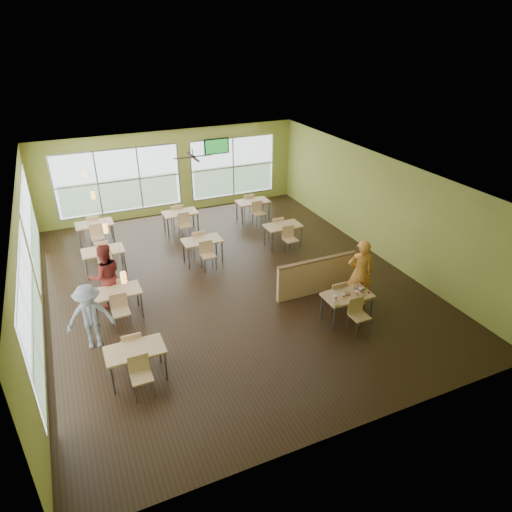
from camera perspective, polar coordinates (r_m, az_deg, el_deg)
name	(u,v)px	position (r m, az deg, el deg)	size (l,w,h in m)	color
room	(228,231)	(12.60, -3.58, 3.13)	(12.00, 12.04, 3.20)	black
window_bays	(113,212)	(14.91, -17.45, 5.29)	(9.24, 10.24, 2.38)	white
main_table	(347,299)	(11.55, 11.32, -5.25)	(1.22, 1.52, 0.87)	tan
half_wall_divider	(317,276)	(12.63, 7.61, -2.48)	(2.40, 0.14, 1.04)	tan
dining_tables	(177,245)	(14.23, -9.87, 1.41)	(6.92, 8.72, 0.87)	tan
pendant_lights	(99,211)	(12.28, -19.01, 5.31)	(0.11, 7.31, 0.86)	#2D2119
ceiling_fan	(193,157)	(14.85, -7.92, 12.21)	(1.25, 1.25, 0.29)	#2D2119
tv_backwall	(216,146)	(18.18, -4.96, 13.50)	(1.00, 0.07, 0.60)	black
man_plaid	(360,273)	(12.16, 12.88, -2.05)	(0.68, 0.44, 1.85)	#F5591B
patron_maroon	(106,276)	(12.39, -18.27, -2.42)	(0.86, 0.67, 1.78)	maroon
patron_grey	(90,317)	(11.02, -20.02, -7.15)	(1.05, 0.60, 1.62)	slate
cup_blue	(335,297)	(11.18, 9.89, -5.12)	(0.10, 0.10, 0.37)	white
cup_yellow	(343,295)	(11.31, 10.83, -4.87)	(0.08, 0.08, 0.30)	white
cup_red_near	(357,293)	(11.49, 12.47, -4.49)	(0.09, 0.09, 0.34)	white
cup_red_far	(361,290)	(11.60, 12.95, -4.19)	(0.10, 0.10, 0.35)	white
food_basket	(359,288)	(11.77, 12.77, -3.87)	(0.27, 0.27, 0.06)	black
ketchup_cup	(369,293)	(11.67, 13.93, -4.45)	(0.06, 0.06, 0.02)	#B0141F
wrapper_left	(336,305)	(11.01, 9.98, -6.03)	(0.15, 0.14, 0.04)	#9B6F4B
wrapper_mid	(346,293)	(11.49, 11.20, -4.59)	(0.22, 0.19, 0.05)	#9B6F4B
wrapper_right	(363,295)	(11.53, 13.22, -4.73)	(0.15, 0.13, 0.04)	#9B6F4B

